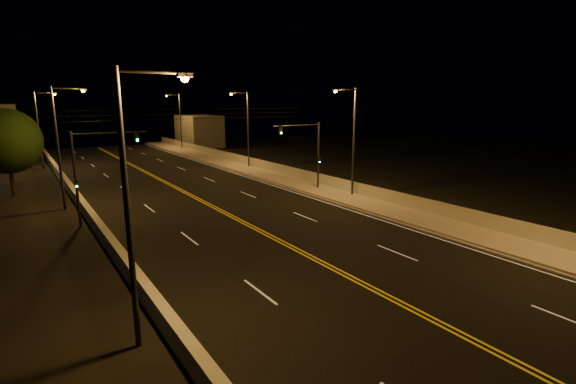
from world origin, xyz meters
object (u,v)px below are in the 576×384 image
streetlight_1 (352,136)px  streetlight_3 (179,118)px  streetlight_2 (246,125)px  traffic_signal_left (90,166)px  tree_0 (6,141)px  tree_2 (3,137)px  streetlight_5 (61,140)px  streetlight_6 (40,125)px  streetlight_4 (134,194)px  tree_3 (7,134)px  traffic_signal_right (310,149)px

streetlight_1 → streetlight_3: 44.34m
streetlight_2 → streetlight_3: (0.00, 24.85, 0.00)m
streetlight_2 → streetlight_3: size_ratio=1.00×
traffic_signal_left → tree_0: tree_0 is taller
tree_0 → tree_2: 15.67m
streetlight_5 → traffic_signal_left: bearing=-78.9°
streetlight_5 → traffic_signal_left: 5.82m
streetlight_6 → tree_2: streetlight_6 is taller
streetlight_4 → streetlight_5: (0.00, 22.71, 0.00)m
tree_3 → streetlight_3: bearing=14.7°
tree_2 → streetlight_6: bearing=-2.1°
traffic_signal_right → tree_0: 27.24m
streetlight_4 → streetlight_6: same height
traffic_signal_right → tree_3: bearing=125.0°
streetlight_4 → streetlight_5: same height
streetlight_4 → traffic_signal_right: (19.97, 17.17, -1.42)m
traffic_signal_right → streetlight_3: bearing=87.9°
streetlight_4 → streetlight_6: size_ratio=1.00×
streetlight_1 → traffic_signal_right: 4.48m
streetlight_3 → tree_0: (-25.06, -26.74, -0.54)m
streetlight_1 → streetlight_6: same height
streetlight_2 → tree_0: streetlight_2 is taller
streetlight_1 → traffic_signal_right: size_ratio=1.47×
streetlight_3 → tree_3: (-25.12, -6.60, -1.20)m
streetlight_1 → tree_3: 45.35m
streetlight_5 → tree_3: size_ratio=1.40×
streetlight_2 → tree_3: size_ratio=1.40×
streetlight_3 → streetlight_2: bearing=-90.0°
streetlight_1 → streetlight_4: bearing=-148.4°
tree_3 → streetlight_2: bearing=-36.0°
streetlight_1 → tree_2: size_ratio=1.42×
streetlight_1 → tree_0: bearing=144.9°
streetlight_4 → streetlight_5: bearing=90.0°
tree_3 → streetlight_1: bearing=-56.4°
streetlight_3 → streetlight_6: 24.23m
streetlight_6 → tree_2: bearing=177.9°
streetlight_5 → streetlight_6: same height
streetlight_3 → tree_3: bearing=-165.3°
streetlight_6 → streetlight_2: bearing=-32.4°
streetlight_3 → tree_3: 26.00m
streetlight_1 → streetlight_3: same height
streetlight_5 → tree_3: (-3.65, 28.22, -1.20)m
streetlight_4 → streetlight_6: 46.29m
tree_3 → traffic_signal_right: bearing=-55.0°
streetlight_5 → streetlight_2: bearing=24.9°
traffic_signal_left → tree_3: size_ratio=0.95×
tree_0 → tree_2: size_ratio=1.17×
streetlight_3 → streetlight_5: size_ratio=1.00×
streetlight_4 → tree_0: size_ratio=1.22×
streetlight_6 → traffic_signal_left: (1.09, -29.13, -1.42)m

